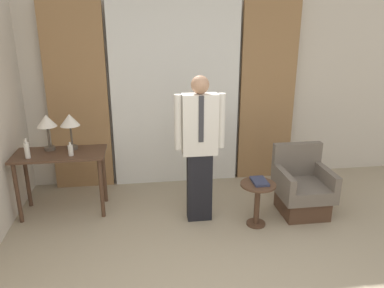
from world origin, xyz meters
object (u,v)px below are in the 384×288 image
object	(u,v)px
bottle_near_edge	(71,150)
armchair	(302,189)
bottle_by_lamp	(27,150)
desk	(61,163)
table_lamp_right	(70,122)
book	(259,181)
table_lamp_left	(47,123)
side_table	(257,197)
person	(200,144)

from	to	relation	value
bottle_near_edge	armchair	xyz separation A→B (m)	(2.78, -0.31, -0.54)
bottle_near_edge	bottle_by_lamp	size ratio (longest dim) A/B	0.69
desk	table_lamp_right	xyz separation A→B (m)	(0.14, 0.13, 0.48)
desk	book	bearing A→B (deg)	-15.13
bottle_near_edge	armchair	bearing A→B (deg)	-6.39
table_lamp_left	side_table	xyz separation A→B (m)	(2.43, -0.78, -0.77)
person	side_table	bearing A→B (deg)	-20.47
desk	person	distance (m)	1.73
table_lamp_left	bottle_by_lamp	xyz separation A→B (m)	(-0.19, -0.26, -0.25)
person	book	bearing A→B (deg)	-17.59
desk	bottle_near_edge	size ratio (longest dim) A/B	6.57
desk	bottle_by_lamp	distance (m)	0.42
desk	armchair	world-z (taller)	armchair
side_table	book	xyz separation A→B (m)	(0.02, 0.03, 0.18)
book	table_lamp_right	bearing A→B (deg)	160.94
desk	table_lamp_right	world-z (taller)	table_lamp_right
armchair	book	xyz separation A→B (m)	(-0.62, -0.20, 0.24)
table_lamp_left	person	distance (m)	1.87
person	side_table	distance (m)	0.91
bottle_by_lamp	table_lamp_left	bearing A→B (deg)	53.34
armchair	side_table	size ratio (longest dim) A/B	1.58
table_lamp_right	bottle_near_edge	bearing A→B (deg)	-85.19
bottle_by_lamp	book	xyz separation A→B (m)	(2.64, -0.50, -0.34)
bottle_near_edge	book	bearing A→B (deg)	-13.34
table_lamp_right	bottle_by_lamp	world-z (taller)	table_lamp_right
table_lamp_right	person	world-z (taller)	person
book	bottle_by_lamp	bearing A→B (deg)	169.39
bottle_near_edge	person	size ratio (longest dim) A/B	0.09
table_lamp_right	side_table	xyz separation A→B (m)	(2.16, -0.78, -0.77)
table_lamp_left	bottle_by_lamp	bearing A→B (deg)	-126.66
table_lamp_left	book	xyz separation A→B (m)	(2.45, -0.75, -0.58)
bottle_near_edge	person	bearing A→B (deg)	-11.39
bottle_near_edge	side_table	xyz separation A→B (m)	(2.14, -0.54, -0.49)
table_lamp_right	armchair	size ratio (longest dim) A/B	0.53
bottle_near_edge	armchair	size ratio (longest dim) A/B	0.20
desk	side_table	world-z (taller)	desk
table_lamp_right	person	distance (m)	1.62
side_table	book	size ratio (longest dim) A/B	2.06
table_lamp_left	book	bearing A→B (deg)	-17.08
table_lamp_right	desk	bearing A→B (deg)	-136.75
table_lamp_right	bottle_by_lamp	size ratio (longest dim) A/B	1.87
person	armchair	xyz separation A→B (m)	(1.29, -0.01, -0.65)
bottle_near_edge	bottle_by_lamp	bearing A→B (deg)	-177.97
bottle_by_lamp	person	distance (m)	2.00
book	person	bearing A→B (deg)	162.41
bottle_by_lamp	side_table	world-z (taller)	bottle_by_lamp
book	armchair	bearing A→B (deg)	17.81
desk	armchair	xyz separation A→B (m)	(2.94, -0.43, -0.34)
armchair	bottle_near_edge	bearing A→B (deg)	173.61
table_lamp_left	table_lamp_right	distance (m)	0.27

